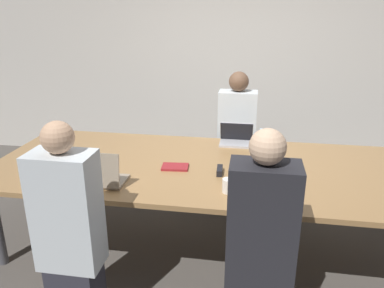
# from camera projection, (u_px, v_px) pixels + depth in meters

# --- Properties ---
(ground_plane) EXTENTS (24.00, 24.00, 0.00)m
(ground_plane) POSITION_uv_depth(u_px,v_px,m) (213.00, 244.00, 3.43)
(ground_plane) COLOR #4C4742
(curtain_wall) EXTENTS (12.00, 0.06, 2.80)m
(curtain_wall) POSITION_uv_depth(u_px,v_px,m) (233.00, 60.00, 4.97)
(curtain_wall) COLOR beige
(curtain_wall) RESTS_ON ground_plane
(conference_table) EXTENTS (3.82, 1.47, 0.78)m
(conference_table) POSITION_uv_depth(u_px,v_px,m) (215.00, 171.00, 3.19)
(conference_table) COLOR #9E7547
(conference_table) RESTS_ON ground_plane
(laptop_far_center) EXTENTS (0.32, 0.22, 0.22)m
(laptop_far_center) POSITION_uv_depth(u_px,v_px,m) (236.00, 138.00, 3.68)
(laptop_far_center) COLOR #B7B7BC
(laptop_far_center) RESTS_ON conference_table
(person_far_center) EXTENTS (0.40, 0.24, 1.43)m
(person_far_center) POSITION_uv_depth(u_px,v_px,m) (236.00, 140.00, 4.07)
(person_far_center) COLOR #2D2D38
(person_far_center) RESTS_ON ground_plane
(bottle_far_center) EXTENTS (0.07, 0.07, 0.21)m
(bottle_far_center) POSITION_uv_depth(u_px,v_px,m) (261.00, 141.00, 3.51)
(bottle_far_center) COLOR #ADD1E0
(bottle_far_center) RESTS_ON conference_table
(laptop_near_left) EXTENTS (0.35, 0.27, 0.28)m
(laptop_near_left) POSITION_uv_depth(u_px,v_px,m) (100.00, 175.00, 2.80)
(laptop_near_left) COLOR gray
(laptop_near_left) RESTS_ON conference_table
(person_near_left) EXTENTS (0.40, 0.24, 1.43)m
(person_near_left) POSITION_uv_depth(u_px,v_px,m) (70.00, 232.00, 2.38)
(person_near_left) COLOR #2D2D38
(person_near_left) RESTS_ON ground_plane
(cup_near_left) EXTENTS (0.09, 0.09, 0.09)m
(cup_near_left) POSITION_uv_depth(u_px,v_px,m) (69.00, 174.00, 2.90)
(cup_near_left) COLOR #232328
(cup_near_left) RESTS_ON conference_table
(laptop_near_midright) EXTENTS (0.31, 0.25, 0.26)m
(laptop_near_midright) POSITION_uv_depth(u_px,v_px,m) (263.00, 187.00, 2.63)
(laptop_near_midright) COLOR silver
(laptop_near_midright) RESTS_ON conference_table
(person_near_midright) EXTENTS (0.40, 0.24, 1.43)m
(person_near_midright) POSITION_uv_depth(u_px,v_px,m) (260.00, 247.00, 2.22)
(person_near_midright) COLOR #2D2D38
(person_near_midright) RESTS_ON ground_plane
(cup_near_midright) EXTENTS (0.08, 0.08, 0.10)m
(cup_near_midright) POSITION_uv_depth(u_px,v_px,m) (228.00, 186.00, 2.69)
(cup_near_midright) COLOR white
(cup_near_midright) RESTS_ON conference_table
(stapler) EXTENTS (0.05, 0.15, 0.05)m
(stapler) POSITION_uv_depth(u_px,v_px,m) (220.00, 171.00, 3.02)
(stapler) COLOR black
(stapler) RESTS_ON conference_table
(notebook) EXTENTS (0.23, 0.17, 0.02)m
(notebook) POSITION_uv_depth(u_px,v_px,m) (175.00, 167.00, 3.13)
(notebook) COLOR maroon
(notebook) RESTS_ON conference_table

